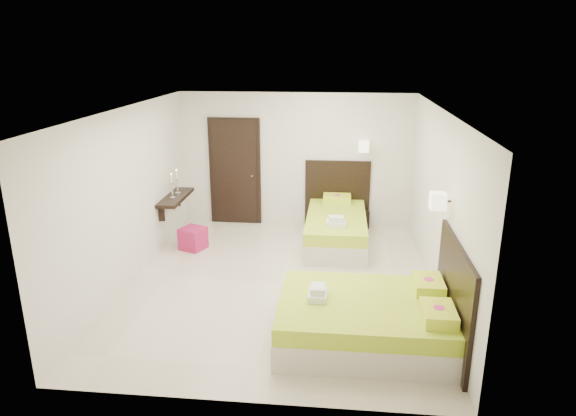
# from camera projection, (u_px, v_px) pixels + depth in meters

# --- Properties ---
(floor) EXTENTS (5.50, 5.50, 0.00)m
(floor) POSITION_uv_depth(u_px,v_px,m) (279.00, 283.00, 7.78)
(floor) COLOR beige
(floor) RESTS_ON ground
(bed_single) EXTENTS (1.27, 2.11, 1.74)m
(bed_single) POSITION_uv_depth(u_px,v_px,m) (336.00, 226.00, 9.29)
(bed_single) COLOR beige
(bed_single) RESTS_ON ground
(bed_double) EXTENTS (2.08, 1.77, 1.71)m
(bed_double) POSITION_uv_depth(u_px,v_px,m) (372.00, 318.00, 6.16)
(bed_double) COLOR beige
(bed_double) RESTS_ON ground
(nightstand) EXTENTS (0.45, 0.42, 0.35)m
(nightstand) POSITION_uv_depth(u_px,v_px,m) (358.00, 218.00, 10.16)
(nightstand) COLOR black
(nightstand) RESTS_ON ground
(ottoman) EXTENTS (0.50, 0.50, 0.39)m
(ottoman) POSITION_uv_depth(u_px,v_px,m) (193.00, 238.00, 9.03)
(ottoman) COLOR maroon
(ottoman) RESTS_ON ground
(door) EXTENTS (1.02, 0.15, 2.14)m
(door) POSITION_uv_depth(u_px,v_px,m) (235.00, 172.00, 10.14)
(door) COLOR black
(door) RESTS_ON ground
(console_shelf) EXTENTS (0.35, 1.20, 0.78)m
(console_shelf) POSITION_uv_depth(u_px,v_px,m) (175.00, 198.00, 9.25)
(console_shelf) COLOR black
(console_shelf) RESTS_ON ground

